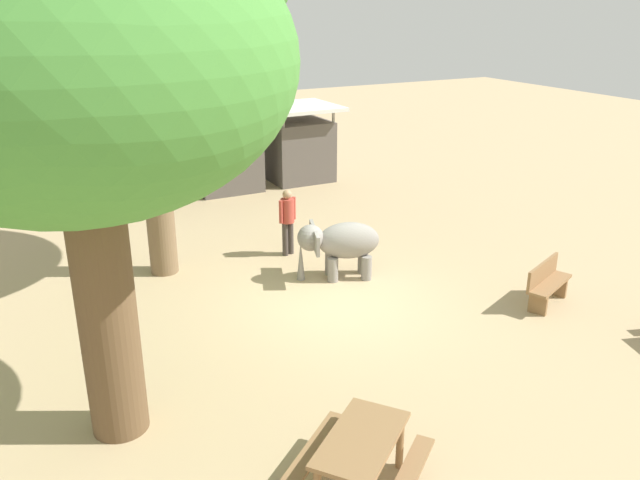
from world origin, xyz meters
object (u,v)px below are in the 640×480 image
object	(u,v)px
elephant	(340,243)
wooden_bench	(547,282)
person_handler	(288,217)
shade_tree_main	(76,69)
picnic_table_far	(361,451)
market_stall_blue	(143,164)
market_stall_green	(225,155)
market_stall_white	(298,147)

from	to	relation	value
elephant	wooden_bench	xyz separation A→B (m)	(3.05, -3.07, -0.34)
person_handler	wooden_bench	size ratio (longest dim) A/B	1.12
shade_tree_main	wooden_bench	world-z (taller)	shade_tree_main
picnic_table_far	market_stall_blue	xyz separation A→B (m)	(0.58, 13.78, 0.55)
market_stall_green	market_stall_white	xyz separation A→B (m)	(2.60, 0.00, 0.00)
market_stall_blue	market_stall_green	distance (m)	2.60
market_stall_blue	shade_tree_main	bearing A→B (deg)	-105.10
elephant	market_stall_green	bearing A→B (deg)	-71.73
shade_tree_main	wooden_bench	xyz separation A→B (m)	(8.45, 0.15, -4.56)
wooden_bench	market_stall_blue	distance (m)	12.26
person_handler	market_stall_white	bearing A→B (deg)	133.86
elephant	market_stall_blue	size ratio (longest dim) A/B	0.73
picnic_table_far	shade_tree_main	bearing A→B (deg)	93.85
picnic_table_far	market_stall_green	world-z (taller)	market_stall_green
shade_tree_main	market_stall_blue	world-z (taller)	shade_tree_main
elephant	wooden_bench	size ratio (longest dim) A/B	1.27
elephant	market_stall_white	bearing A→B (deg)	-89.84
elephant	market_stall_blue	xyz separation A→B (m)	(-2.41, 7.88, 0.33)
shade_tree_main	market_stall_white	bearing A→B (deg)	53.57
shade_tree_main	market_stall_blue	bearing A→B (deg)	74.90
shade_tree_main	market_stall_white	world-z (taller)	shade_tree_main
picnic_table_far	market_stall_white	world-z (taller)	market_stall_white
picnic_table_far	market_stall_blue	distance (m)	13.80
person_handler	shade_tree_main	xyz separation A→B (m)	(-4.98, -5.00, 4.09)
shade_tree_main	picnic_table_far	bearing A→B (deg)	-47.95
elephant	market_stall_blue	bearing A→B (deg)	-53.35
market_stall_green	wooden_bench	bearing A→B (deg)	-75.38
elephant	person_handler	bearing A→B (deg)	-56.75
elephant	picnic_table_far	world-z (taller)	elephant
wooden_bench	market_stall_blue	bearing A→B (deg)	-86.36
picnic_table_far	market_stall_white	size ratio (longest dim) A/B	0.83
elephant	person_handler	size ratio (longest dim) A/B	1.13
wooden_bench	market_stall_green	bearing A→B (deg)	-98.22
wooden_bench	market_stall_blue	xyz separation A→B (m)	(-5.46, 10.95, 0.67)
shade_tree_main	picnic_table_far	size ratio (longest dim) A/B	3.35
picnic_table_far	market_stall_white	bearing A→B (deg)	29.04
wooden_bench	picnic_table_far	bearing A→B (deg)	2.23
wooden_bench	elephant	bearing A→B (deg)	-68.07
elephant	picnic_table_far	distance (m)	6.62
person_handler	market_stall_blue	distance (m)	6.42
market_stall_blue	market_stall_white	bearing A→B (deg)	0.00
market_stall_green	market_stall_white	distance (m)	2.60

